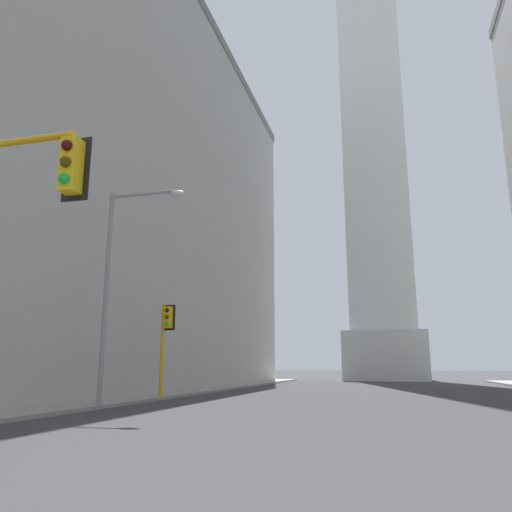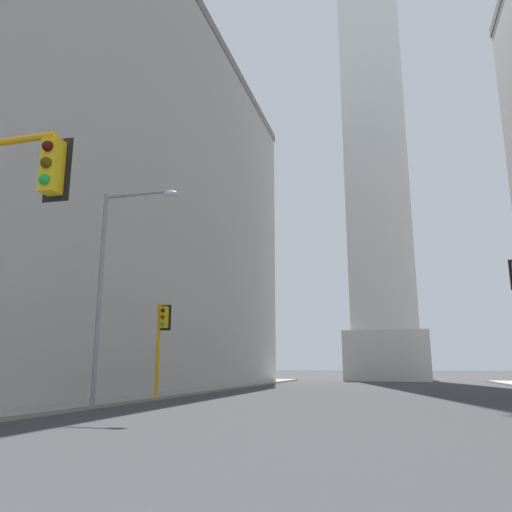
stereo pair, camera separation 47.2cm
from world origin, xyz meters
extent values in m
cube|color=gray|center=(-12.78, 22.16, 0.07)|extent=(5.00, 73.87, 0.15)
cube|color=#B2AFAA|center=(-21.64, 30.15, 14.77)|extent=(18.67, 52.40, 29.55)
cube|color=slate|center=(-21.64, 30.15, 30.00)|extent=(18.86, 52.92, 0.90)
cube|color=silver|center=(0.00, 61.56, 2.81)|extent=(9.48, 9.48, 5.62)
cube|color=white|center=(0.00, 61.56, 37.51)|extent=(7.58, 7.58, 63.78)
cylinder|color=orange|center=(-10.53, 22.89, 2.41)|extent=(0.18, 0.18, 4.82)
cylinder|color=#262626|center=(-10.53, 22.89, 0.05)|extent=(0.40, 0.40, 0.10)
cube|color=yellow|center=(-10.24, 22.89, 4.12)|extent=(0.35, 0.35, 1.10)
cube|color=black|center=(-10.24, 23.07, 4.12)|extent=(0.58, 0.04, 1.32)
sphere|color=#410907|center=(-10.25, 22.70, 4.46)|extent=(0.22, 0.22, 0.22)
sphere|color=#483506|center=(-10.25, 22.70, 4.12)|extent=(0.22, 0.22, 0.22)
sphere|color=green|center=(-10.25, 22.70, 3.78)|extent=(0.22, 0.22, 0.22)
cube|color=yellow|center=(-4.99, 6.98, 5.46)|extent=(0.35, 0.35, 1.10)
cube|color=black|center=(-5.00, 7.16, 5.46)|extent=(0.58, 0.05, 1.32)
sphere|color=#410907|center=(-4.98, 6.79, 5.80)|extent=(0.22, 0.22, 0.22)
sphere|color=#483506|center=(-4.98, 6.79, 5.46)|extent=(0.22, 0.22, 0.22)
sphere|color=green|center=(-4.98, 6.79, 5.12)|extent=(0.22, 0.22, 0.22)
cylinder|color=gray|center=(-10.45, 17.24, 4.46)|extent=(0.20, 0.20, 8.92)
cylinder|color=gray|center=(-8.93, 17.24, 8.77)|extent=(3.03, 0.12, 0.12)
sphere|color=gray|center=(-10.45, 17.24, 8.77)|extent=(0.20, 0.20, 0.20)
ellipsoid|color=silver|center=(-7.42, 17.24, 8.65)|extent=(0.64, 0.36, 0.26)
camera|label=1|loc=(0.85, -0.86, 1.65)|focal=35.00mm
camera|label=2|loc=(1.30, -0.73, 1.65)|focal=35.00mm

